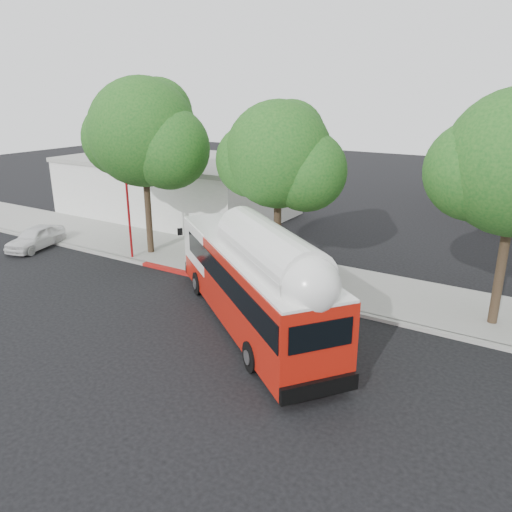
# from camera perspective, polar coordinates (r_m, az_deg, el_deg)

# --- Properties ---
(ground) EXTENTS (120.00, 120.00, 0.00)m
(ground) POSITION_cam_1_polar(r_m,az_deg,el_deg) (20.04, -3.59, -8.22)
(ground) COLOR black
(ground) RESTS_ON ground
(sidewalk) EXTENTS (60.00, 5.00, 0.15)m
(sidewalk) POSITION_cam_1_polar(r_m,az_deg,el_deg) (25.14, 4.93, -2.37)
(sidewalk) COLOR gray
(sidewalk) RESTS_ON ground
(curb_strip) EXTENTS (60.00, 0.30, 0.15)m
(curb_strip) POSITION_cam_1_polar(r_m,az_deg,el_deg) (23.00, 1.99, -4.34)
(curb_strip) COLOR gray
(curb_strip) RESTS_ON ground
(red_curb_segment) EXTENTS (10.00, 0.32, 0.16)m
(red_curb_segment) POSITION_cam_1_polar(r_m,az_deg,el_deg) (24.50, -4.12, -2.90)
(red_curb_segment) COLOR #A11511
(red_curb_segment) RESTS_ON ground
(street_tree_left) EXTENTS (6.67, 5.80, 9.74)m
(street_tree_left) POSITION_cam_1_polar(r_m,az_deg,el_deg) (27.74, -11.98, 13.15)
(street_tree_left) COLOR #2D2116
(street_tree_left) RESTS_ON ground
(street_tree_mid) EXTENTS (5.75, 5.00, 8.62)m
(street_tree_mid) POSITION_cam_1_polar(r_m,az_deg,el_deg) (23.59, 3.52, 10.93)
(street_tree_mid) COLOR #2D2116
(street_tree_mid) RESTS_ON ground
(low_commercial_bldg) EXTENTS (16.20, 10.20, 4.25)m
(low_commercial_bldg) POSITION_cam_1_polar(r_m,az_deg,el_deg) (38.20, -8.91, 7.94)
(low_commercial_bldg) COLOR silver
(low_commercial_bldg) RESTS_ON ground
(transit_bus) EXTENTS (11.25, 9.38, 3.71)m
(transit_bus) POSITION_cam_1_polar(r_m,az_deg,el_deg) (19.52, -0.53, -3.34)
(transit_bus) COLOR #B1170C
(transit_bus) RESTS_ON ground
(parked_car) EXTENTS (4.22, 2.48, 1.35)m
(parked_car) POSITION_cam_1_polar(r_m,az_deg,el_deg) (32.33, -23.88, 1.96)
(parked_car) COLOR silver
(parked_car) RESTS_ON ground
(signal_pole) EXTENTS (0.13, 0.44, 4.64)m
(signal_pole) POSITION_cam_1_polar(r_m,az_deg,el_deg) (27.99, -14.30, 4.24)
(signal_pole) COLOR #A51115
(signal_pole) RESTS_ON ground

